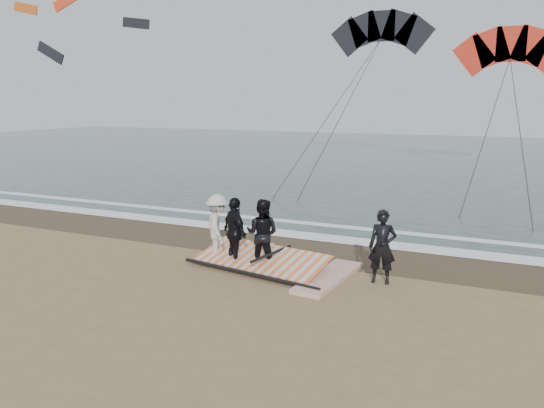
# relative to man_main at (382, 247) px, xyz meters

# --- Properties ---
(ground) EXTENTS (120.00, 120.00, 0.00)m
(ground) POSITION_rel_man_main_xyz_m (-2.19, -2.51, -0.90)
(ground) COLOR #8C704C
(ground) RESTS_ON ground
(sea) EXTENTS (120.00, 54.00, 0.02)m
(sea) POSITION_rel_man_main_xyz_m (-2.19, 30.49, -0.89)
(sea) COLOR #233838
(sea) RESTS_ON ground
(wet_sand) EXTENTS (120.00, 2.80, 0.01)m
(wet_sand) POSITION_rel_man_main_xyz_m (-2.19, 1.99, -0.89)
(wet_sand) COLOR #4C3D2B
(wet_sand) RESTS_ON ground
(foam_near) EXTENTS (120.00, 0.90, 0.01)m
(foam_near) POSITION_rel_man_main_xyz_m (-2.19, 3.39, -0.87)
(foam_near) COLOR white
(foam_near) RESTS_ON sea
(foam_far) EXTENTS (120.00, 0.45, 0.01)m
(foam_far) POSITION_rel_man_main_xyz_m (-2.19, 5.09, -0.87)
(foam_far) COLOR white
(foam_far) RESTS_ON sea
(man_main) EXTENTS (0.70, 0.50, 1.80)m
(man_main) POSITION_rel_man_main_xyz_m (0.00, 0.00, 0.00)
(man_main) COLOR black
(man_main) RESTS_ON ground
(board_white) EXTENTS (1.01, 2.82, 0.11)m
(board_white) POSITION_rel_man_main_xyz_m (-1.22, -0.31, -0.85)
(board_white) COLOR silver
(board_white) RESTS_ON ground
(board_cream) EXTENTS (0.90, 2.42, 0.10)m
(board_cream) POSITION_rel_man_main_xyz_m (-3.85, 0.68, -0.85)
(board_cream) COLOR silver
(board_cream) RESTS_ON ground
(trio_cluster) EXTENTS (2.51, 1.48, 1.86)m
(trio_cluster) POSITION_rel_man_main_xyz_m (-3.90, -0.13, 0.02)
(trio_cluster) COLOR black
(trio_cluster) RESTS_ON ground
(sail_rig) EXTENTS (4.08, 2.27, 0.49)m
(sail_rig) POSITION_rel_man_main_xyz_m (-3.18, -0.10, -0.71)
(sail_rig) COLOR black
(sail_rig) RESTS_ON ground
(kite_red) EXTENTS (7.14, 7.76, 16.74)m
(kite_red) POSITION_rel_man_main_xyz_m (2.07, 22.31, 6.09)
(kite_red) COLOR red
(kite_red) RESTS_ON ground
(kite_dark) EXTENTS (7.95, 8.07, 17.98)m
(kite_dark) POSITION_rel_man_main_xyz_m (-6.07, 24.57, 7.73)
(kite_dark) COLOR black
(kite_dark) RESTS_ON ground
(distant_kites) EXTENTS (14.87, 6.12, 6.63)m
(distant_kites) POSITION_rel_man_main_xyz_m (-35.54, 26.49, 10.64)
(distant_kites) COLOR black
(distant_kites) RESTS_ON ground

